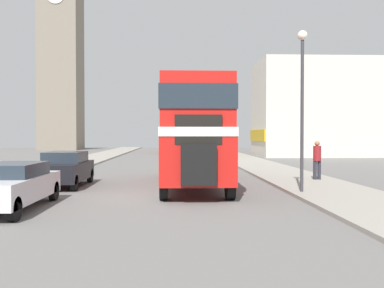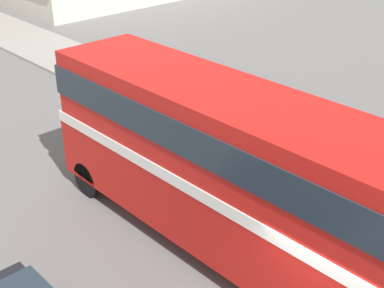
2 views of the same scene
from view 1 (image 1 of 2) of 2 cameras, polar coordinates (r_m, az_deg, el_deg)
The scene contains 10 objects.
ground_plane at distance 15.22m, azimuth -5.38°, elevation -7.06°, with size 120.00×120.00×0.00m, color slate.
sidewalk_right at distance 16.31m, azimuth 19.19°, elevation -6.36°, with size 3.50×120.00×0.12m.
double_decker_bus at distance 18.67m, azimuth 0.00°, elevation 2.22°, with size 2.53×10.65×4.23m.
bus_distant at distance 53.40m, azimuth -1.53°, elevation 1.55°, with size 2.50×9.84×4.26m.
car_parked_near at distance 13.63m, azimuth -22.89°, elevation -5.08°, with size 1.65×4.42×1.35m.
car_parked_mid at distance 18.96m, azimuth -16.59°, elevation -3.15°, with size 1.71×4.00×1.48m.
pedestrian_walking at distance 20.72m, azimuth 16.34°, elevation -1.75°, with size 0.36×0.36×1.80m.
street_lamp at distance 16.16m, azimuth 14.49°, elevation 7.45°, with size 0.36×0.36×5.86m.
church_tower at distance 70.53m, azimuth -17.09°, elevation 15.85°, with size 6.08×6.08×39.39m.
shop_building_block at distance 47.85m, azimuth 19.41°, elevation 4.41°, with size 18.04×8.01×9.88m.
Camera 1 is at (0.82, -15.04, 2.18)m, focal length 40.00 mm.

